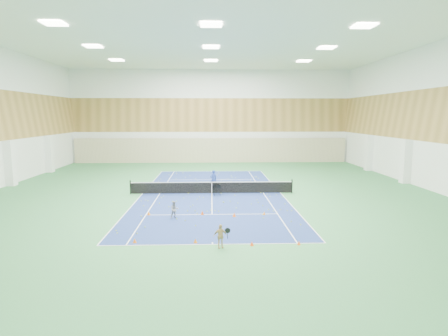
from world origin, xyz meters
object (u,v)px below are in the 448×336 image
object	(u,v)px
coach	(213,179)
ball_cart	(217,190)
tennis_net	(212,187)
child_court	(174,210)
child_apron	(220,236)

from	to	relation	value
coach	ball_cart	size ratio (longest dim) A/B	1.72
tennis_net	ball_cart	distance (m)	0.87
tennis_net	coach	xyz separation A→B (m)	(0.14, 2.17, 0.23)
tennis_net	coach	world-z (taller)	coach
child_court	child_apron	bearing A→B (deg)	-83.53
coach	ball_cart	world-z (taller)	coach
child_court	ball_cart	xyz separation A→B (m)	(2.64, 6.36, -0.07)
ball_cart	child_apron	bearing A→B (deg)	-101.24
ball_cart	coach	bearing A→B (deg)	83.42
child_court	child_apron	xyz separation A→B (m)	(2.63, -5.19, 0.04)
tennis_net	ball_cart	xyz separation A→B (m)	(0.38, -0.77, -0.10)
coach	child_apron	distance (m)	14.51
child_apron	ball_cart	xyz separation A→B (m)	(0.01, 11.56, -0.12)
child_apron	ball_cart	bearing A→B (deg)	77.46
coach	child_court	bearing A→B (deg)	56.73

